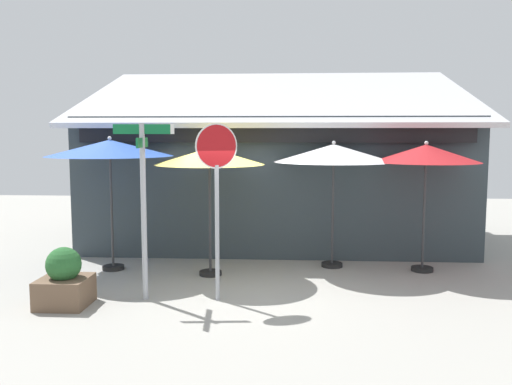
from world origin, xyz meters
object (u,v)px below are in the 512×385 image
at_px(patio_umbrella_mustard_center, 209,158).
at_px(patio_umbrella_ivory_right, 334,154).
at_px(patio_umbrella_crimson_far_right, 426,155).
at_px(stop_sign, 217,179).
at_px(street_sign_post, 144,191).
at_px(patio_umbrella_royal_blue_left, 110,149).
at_px(sidewalk_planter, 64,281).

height_order(patio_umbrella_mustard_center, patio_umbrella_ivory_right, patio_umbrella_ivory_right).
bearing_deg(patio_umbrella_ivory_right, patio_umbrella_mustard_center, -161.23).
bearing_deg(patio_umbrella_mustard_center, patio_umbrella_crimson_far_right, 7.77).
distance_m(stop_sign, patio_umbrella_crimson_far_right, 4.46).
distance_m(street_sign_post, patio_umbrella_ivory_right, 4.14).
bearing_deg(patio_umbrella_royal_blue_left, patio_umbrella_crimson_far_right, 2.43).
height_order(patio_umbrella_crimson_far_right, sidewalk_planter, patio_umbrella_crimson_far_right).
height_order(patio_umbrella_royal_blue_left, patio_umbrella_crimson_far_right, patio_umbrella_royal_blue_left).
relative_size(street_sign_post, stop_sign, 1.00).
relative_size(stop_sign, patio_umbrella_crimson_far_right, 1.12).
bearing_deg(patio_umbrella_mustard_center, patio_umbrella_ivory_right, 18.77).
bearing_deg(patio_umbrella_ivory_right, patio_umbrella_crimson_far_right, -7.95).
bearing_deg(sidewalk_planter, patio_umbrella_royal_blue_left, 89.53).
relative_size(patio_umbrella_royal_blue_left, patio_umbrella_crimson_far_right, 1.04).
bearing_deg(sidewalk_planter, stop_sign, 10.87).
height_order(patio_umbrella_royal_blue_left, patio_umbrella_mustard_center, patio_umbrella_royal_blue_left).
relative_size(patio_umbrella_ivory_right, sidewalk_planter, 2.73).
distance_m(street_sign_post, patio_umbrella_crimson_far_right, 5.58).
distance_m(patio_umbrella_ivory_right, sidewalk_planter, 5.70).
bearing_deg(stop_sign, sidewalk_planter, -169.13).
bearing_deg(street_sign_post, sidewalk_planter, -160.45).
height_order(stop_sign, sidewalk_planter, stop_sign).
bearing_deg(patio_umbrella_mustard_center, street_sign_post, -118.26).
distance_m(stop_sign, patio_umbrella_ivory_right, 3.20).
relative_size(street_sign_post, patio_umbrella_mustard_center, 1.15).
relative_size(street_sign_post, sidewalk_planter, 3.06).
xyz_separation_m(patio_umbrella_mustard_center, patio_umbrella_ivory_right, (2.45, 0.83, 0.05)).
bearing_deg(street_sign_post, stop_sign, 1.64).
height_order(patio_umbrella_ivory_right, patio_umbrella_crimson_far_right, patio_umbrella_ivory_right).
bearing_deg(stop_sign, patio_umbrella_crimson_far_right, 28.87).
height_order(street_sign_post, stop_sign, street_sign_post).
relative_size(stop_sign, patio_umbrella_mustard_center, 1.15).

